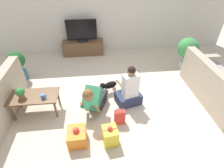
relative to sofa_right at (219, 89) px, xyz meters
name	(u,v)px	position (x,y,z in m)	size (l,w,h in m)	color
ground_plane	(110,99)	(-2.40, 0.24, -0.30)	(16.00, 16.00, 0.00)	beige
wall_back	(101,11)	(-2.40, 2.87, 1.00)	(8.40, 0.06, 2.60)	beige
sofa_right	(219,89)	(0.00, 0.00, 0.00)	(0.89, 2.08, 0.85)	tan
coffee_table	(34,98)	(-3.94, 0.02, 0.09)	(0.95, 0.50, 0.44)	brown
tv_console	(83,48)	(-3.04, 2.61, -0.07)	(1.30, 0.39, 0.46)	brown
tv	(82,32)	(-3.04, 2.61, 0.46)	(0.94, 0.20, 0.68)	black
potted_plant_corner_left	(17,64)	(-4.66, 1.34, 0.16)	(0.43, 0.43, 0.78)	#336B84
potted_plant_corner_right	(188,50)	(-0.15, 1.39, 0.29)	(0.56, 0.56, 0.92)	beige
person_kneeling	(94,99)	(-2.75, -0.09, 0.04)	(0.57, 0.80, 0.77)	#23232D
person_sitting	(129,91)	(-2.00, 0.09, 0.04)	(0.61, 0.57, 0.96)	#283351
dog	(108,85)	(-2.41, 0.50, -0.09)	(0.49, 0.28, 0.32)	black
gift_box_a	(77,136)	(-3.08, -0.81, -0.16)	(0.33, 0.37, 0.36)	orange
gift_box_b	(110,136)	(-2.51, -0.87, -0.13)	(0.28, 0.30, 0.40)	yellow
gift_bag_a	(120,117)	(-2.28, -0.46, -0.14)	(0.20, 0.13, 0.34)	red
mug	(43,96)	(-3.73, -0.07, 0.19)	(0.12, 0.08, 0.09)	#386BAD
tabletop_plant	(20,92)	(-4.14, 0.00, 0.27)	(0.17, 0.17, 0.22)	#A36042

